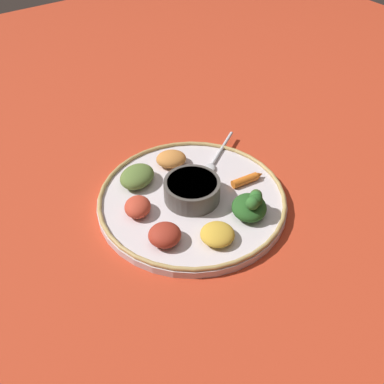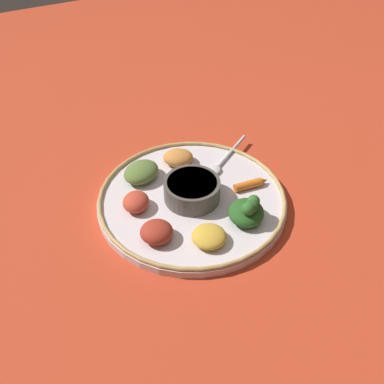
{
  "view_description": "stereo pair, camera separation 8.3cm",
  "coord_description": "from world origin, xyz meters",
  "px_view_note": "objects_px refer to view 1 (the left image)",
  "views": [
    {
      "loc": [
        0.36,
        0.51,
        0.59
      ],
      "look_at": [
        0.0,
        0.0,
        0.03
      ],
      "focal_mm": 42.13,
      "sensor_mm": 36.0,
      "label": 1
    },
    {
      "loc": [
        0.29,
        0.56,
        0.59
      ],
      "look_at": [
        0.0,
        0.0,
        0.03
      ],
      "focal_mm": 42.13,
      "sensor_mm": 36.0,
      "label": 2
    }
  ],
  "objects_px": {
    "spoon": "(215,159)",
    "greens_pile": "(251,205)",
    "center_bowl": "(192,189)",
    "carrot_near_spoon": "(247,179)"
  },
  "relations": [
    {
      "from": "center_bowl",
      "to": "carrot_near_spoon",
      "type": "distance_m",
      "value": 0.12
    },
    {
      "from": "greens_pile",
      "to": "center_bowl",
      "type": "bearing_deg",
      "value": -57.75
    },
    {
      "from": "center_bowl",
      "to": "spoon",
      "type": "relative_size",
      "value": 0.75
    },
    {
      "from": "center_bowl",
      "to": "carrot_near_spoon",
      "type": "bearing_deg",
      "value": 167.58
    },
    {
      "from": "center_bowl",
      "to": "carrot_near_spoon",
      "type": "xyz_separation_m",
      "value": [
        -0.11,
        0.03,
        -0.01
      ]
    },
    {
      "from": "spoon",
      "to": "greens_pile",
      "type": "xyz_separation_m",
      "value": [
        0.05,
        0.16,
        0.02
      ]
    },
    {
      "from": "spoon",
      "to": "carrot_near_spoon",
      "type": "xyz_separation_m",
      "value": [
        -0.01,
        0.09,
        0.0
      ]
    },
    {
      "from": "greens_pile",
      "to": "carrot_near_spoon",
      "type": "distance_m",
      "value": 0.09
    },
    {
      "from": "center_bowl",
      "to": "carrot_near_spoon",
      "type": "height_order",
      "value": "center_bowl"
    },
    {
      "from": "center_bowl",
      "to": "spoon",
      "type": "bearing_deg",
      "value": -147.77
    }
  ]
}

